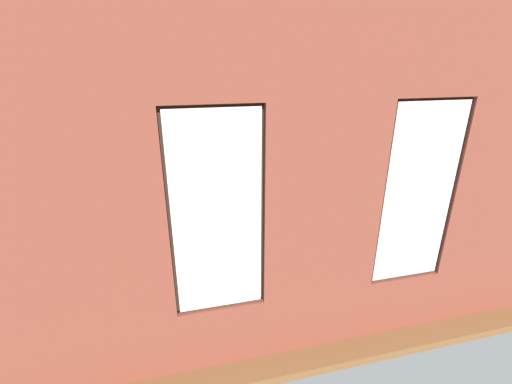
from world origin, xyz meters
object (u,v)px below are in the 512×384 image
(candle_jar, at_px, (209,207))
(tv_flatscreen, at_px, (86,196))
(couch_left, at_px, (392,213))
(papasan_chair, at_px, (203,184))
(remote_black, at_px, (253,199))
(couch_by_window, at_px, (287,284))
(potted_plant_beside_window_right, at_px, (149,294))
(media_console, at_px, (93,228))
(coffee_table, at_px, (233,207))
(potted_plant_corner_near_left, at_px, (339,157))
(potted_plant_mid_room_small, at_px, (281,192))
(table_plant_small, at_px, (241,200))
(cup_ceramic, at_px, (222,201))
(potted_plant_corner_far_left, at_px, (478,237))

(candle_jar, relative_size, tv_flatscreen, 0.09)
(couch_left, height_order, papasan_chair, couch_left)
(remote_black, relative_size, papasan_chair, 0.15)
(tv_flatscreen, bearing_deg, couch_by_window, 138.21)
(potted_plant_beside_window_right, bearing_deg, candle_jar, -111.21)
(media_console, xyz_separation_m, papasan_chair, (-2.10, -1.31, 0.20))
(candle_jar, distance_m, remote_black, 0.95)
(couch_left, bearing_deg, candle_jar, -99.99)
(coffee_table, height_order, potted_plant_corner_near_left, potted_plant_corner_near_left)
(remote_black, distance_m, potted_plant_mid_room_small, 0.92)
(table_plant_small, xyz_separation_m, potted_plant_mid_room_small, (-1.07, -0.79, -0.25))
(potted_plant_beside_window_right, height_order, potted_plant_mid_room_small, potted_plant_beside_window_right)
(coffee_table, xyz_separation_m, media_console, (2.55, 0.04, -0.13))
(papasan_chair, bearing_deg, tv_flatscreen, 31.91)
(potted_plant_mid_room_small, bearing_deg, media_console, 10.73)
(coffee_table, distance_m, media_console, 2.55)
(cup_ceramic, bearing_deg, papasan_chair, -77.88)
(cup_ceramic, bearing_deg, couch_left, 161.50)
(couch_left, relative_size, tv_flatscreen, 1.80)
(potted_plant_corner_far_left, height_order, potted_plant_mid_room_small, potted_plant_corner_far_left)
(couch_by_window, distance_m, coffee_table, 2.54)
(cup_ceramic, height_order, papasan_chair, papasan_chair)
(couch_left, bearing_deg, cup_ceramic, -105.11)
(potted_plant_beside_window_right, distance_m, potted_plant_corner_far_left, 4.46)
(cup_ceramic, bearing_deg, potted_plant_beside_window_right, 65.43)
(potted_plant_beside_window_right, bearing_deg, cup_ceramic, -114.57)
(table_plant_small, bearing_deg, media_console, -1.74)
(couch_left, height_order, potted_plant_beside_window_right, potted_plant_beside_window_right)
(cup_ceramic, xyz_separation_m, potted_plant_mid_room_small, (-1.39, -0.56, -0.16))
(cup_ceramic, xyz_separation_m, potted_plant_corner_far_left, (-3.21, 2.74, 0.23))
(tv_flatscreen, distance_m, potted_plant_corner_near_left, 5.82)
(coffee_table, height_order, potted_plant_corner_far_left, potted_plant_corner_far_left)
(table_plant_small, relative_size, potted_plant_corner_far_left, 0.20)
(papasan_chair, relative_size, potted_plant_corner_near_left, 0.77)
(papasan_chair, bearing_deg, remote_black, 128.36)
(cup_ceramic, bearing_deg, candle_jar, 39.68)
(couch_left, height_order, potted_plant_corner_far_left, potted_plant_corner_far_left)
(papasan_chair, bearing_deg, table_plant_small, 112.18)
(couch_left, relative_size, remote_black, 11.42)
(candle_jar, bearing_deg, couch_by_window, 106.46)
(potted_plant_corner_near_left, xyz_separation_m, potted_plant_corner_far_left, (0.01, 4.26, -0.03))
(potted_plant_beside_window_right, bearing_deg, papasan_chair, -104.40)
(tv_flatscreen, bearing_deg, candle_jar, 177.68)
(remote_black, bearing_deg, tv_flatscreen, 125.56)
(couch_by_window, height_order, potted_plant_corner_far_left, potted_plant_corner_far_left)
(papasan_chair, xyz_separation_m, potted_plant_beside_window_right, (1.00, 3.89, 0.12))
(table_plant_small, distance_m, potted_plant_beside_window_right, 2.95)
(papasan_chair, distance_m, potted_plant_corner_far_left, 5.22)
(potted_plant_corner_far_left, bearing_deg, coffee_table, -41.19)
(table_plant_small, height_order, tv_flatscreen, tv_flatscreen)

